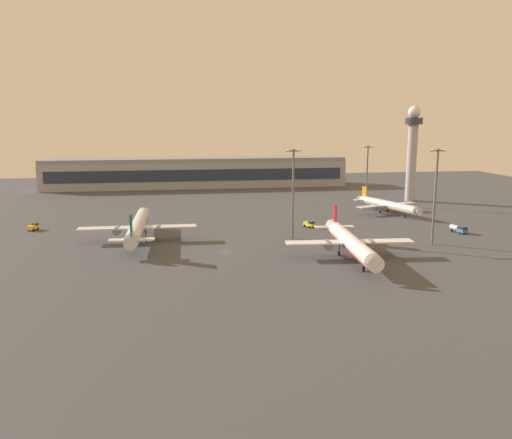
# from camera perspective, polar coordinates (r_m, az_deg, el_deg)

# --- Properties ---
(ground_plane) EXTENTS (416.00, 416.00, 0.00)m
(ground_plane) POSITION_cam_1_polar(r_m,az_deg,el_deg) (148.41, -3.47, -3.59)
(ground_plane) COLOR #424449
(terminal_building) EXTENTS (167.01, 22.40, 16.40)m
(terminal_building) POSITION_cam_1_polar(r_m,az_deg,el_deg) (292.09, -6.57, 5.21)
(terminal_building) COLOR #9EA3AD
(terminal_building) RESTS_ON ground
(control_tower) EXTENTS (8.00, 8.00, 43.64)m
(control_tower) POSITION_cam_1_polar(r_m,az_deg,el_deg) (248.90, 16.99, 7.71)
(control_tower) COLOR #A8A8B2
(control_tower) RESTS_ON ground
(airplane_taxiway_distant) EXTENTS (35.56, 45.65, 11.70)m
(airplane_taxiway_distant) POSITION_cam_1_polar(r_m,az_deg,el_deg) (143.35, 10.41, -2.46)
(airplane_taxiway_distant) COLOR white
(airplane_taxiway_distant) RESTS_ON ground
(airplane_mid_apron) EXTENTS (36.46, 46.91, 12.05)m
(airplane_mid_apron) POSITION_cam_1_polar(r_m,az_deg,el_deg) (164.48, -12.99, -0.78)
(airplane_mid_apron) COLOR silver
(airplane_mid_apron) RESTS_ON ground
(airplane_terminal_side) EXTENTS (27.63, 35.14, 9.25)m
(airplane_terminal_side) POSITION_cam_1_polar(r_m,az_deg,el_deg) (214.49, 14.35, 1.59)
(airplane_terminal_side) COLOR silver
(airplane_terminal_side) RESTS_ON ground
(maintenance_van) EXTENTS (3.74, 4.57, 2.25)m
(maintenance_van) POSITION_cam_1_polar(r_m,az_deg,el_deg) (182.09, 5.96, -0.51)
(maintenance_van) COLOR yellow
(maintenance_van) RESTS_ON ground
(cargo_loader) EXTENTS (3.22, 4.56, 2.25)m
(cargo_loader) POSITION_cam_1_polar(r_m,az_deg,el_deg) (192.25, -23.51, -0.76)
(cargo_loader) COLOR yellow
(cargo_loader) RESTS_ON ground
(fuel_truck) EXTENTS (3.73, 6.63, 2.35)m
(fuel_truck) POSITION_cam_1_polar(r_m,az_deg,el_deg) (185.45, 21.62, -0.96)
(fuel_truck) COLOR #3372BF
(fuel_truck) RESTS_ON ground
(apron_light_west) EXTENTS (4.80, 0.90, 26.21)m
(apron_light_west) POSITION_cam_1_polar(r_m,az_deg,el_deg) (233.94, 12.24, 5.28)
(apron_light_west) COLOR slate
(apron_light_west) RESTS_ON ground
(apron_light_central) EXTENTS (4.80, 0.90, 28.53)m
(apron_light_central) POSITION_cam_1_polar(r_m,az_deg,el_deg) (161.97, 4.14, 3.46)
(apron_light_central) COLOR slate
(apron_light_central) RESTS_ON ground
(apron_light_east) EXTENTS (4.80, 0.90, 29.08)m
(apron_light_east) POSITION_cam_1_polar(r_m,az_deg,el_deg) (162.79, 19.31, 3.00)
(apron_light_east) COLOR slate
(apron_light_east) RESTS_ON ground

